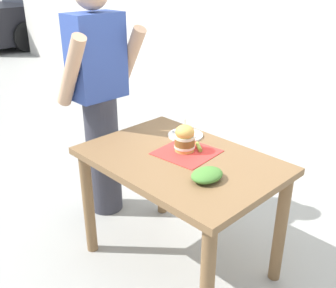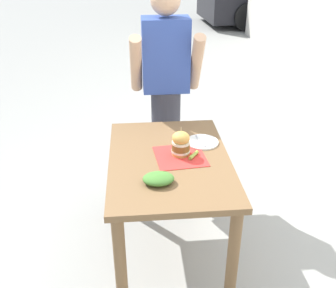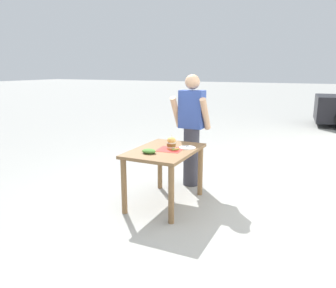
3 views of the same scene
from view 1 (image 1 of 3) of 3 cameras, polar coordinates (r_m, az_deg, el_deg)
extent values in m
plane|color=#9E9E99|center=(2.62, 1.59, -16.76)|extent=(80.00, 80.00, 0.00)
cube|color=brown|center=(2.21, 1.81, -2.42)|extent=(0.76, 1.11, 0.04)
cylinder|color=brown|center=(1.97, 5.68, -20.01)|extent=(0.07, 0.07, 0.71)
cylinder|color=brown|center=(2.39, 15.99, -11.79)|extent=(0.07, 0.07, 0.71)
cylinder|color=brown|center=(2.56, -11.48, -8.53)|extent=(0.07, 0.07, 0.71)
cylinder|color=brown|center=(2.90, -0.86, -3.86)|extent=(0.07, 0.07, 0.71)
cube|color=red|center=(2.26, 2.73, -1.21)|extent=(0.34, 0.34, 0.00)
cylinder|color=gold|center=(2.27, 2.42, -0.72)|extent=(0.11, 0.11, 0.02)
cylinder|color=silver|center=(2.27, 2.42, -0.32)|extent=(0.12, 0.12, 0.01)
cylinder|color=brown|center=(2.25, 2.44, 0.33)|extent=(0.12, 0.12, 0.04)
cylinder|color=silver|center=(2.24, 2.45, 1.00)|extent=(0.11, 0.11, 0.01)
ellipsoid|color=gold|center=(2.23, 2.46, 1.75)|extent=(0.11, 0.11, 0.08)
cylinder|color=#D1B77F|center=(2.21, 2.49, 2.93)|extent=(0.00, 0.00, 0.05)
cylinder|color=#8EA83D|center=(2.30, 4.55, -0.43)|extent=(0.08, 0.09, 0.02)
cylinder|color=white|center=(2.48, 2.54, 1.30)|extent=(0.22, 0.22, 0.01)
cylinder|color=silver|center=(2.46, 2.31, 1.42)|extent=(0.04, 0.17, 0.01)
cylinder|color=silver|center=(2.48, 2.79, 1.60)|extent=(0.03, 0.17, 0.01)
ellipsoid|color=#477F33|center=(1.97, 5.68, -4.49)|extent=(0.18, 0.14, 0.06)
cylinder|color=#33333D|center=(2.94, -9.35, -1.66)|extent=(0.24, 0.24, 0.90)
cube|color=#334C9E|center=(2.70, -10.41, 12.38)|extent=(0.36, 0.22, 0.56)
cylinder|color=tan|center=(2.55, -13.86, 10.18)|extent=(0.09, 0.34, 0.50)
cylinder|color=tan|center=(2.80, -5.67, 12.01)|extent=(0.09, 0.34, 0.50)
cube|color=black|center=(10.75, -16.16, 17.19)|extent=(4.32, 2.03, 0.80)
cylinder|color=black|center=(9.42, -19.93, 14.45)|extent=(0.66, 0.27, 0.64)
cylinder|color=black|center=(10.92, -7.65, 16.83)|extent=(0.66, 0.27, 0.64)
cylinder|color=black|center=(12.17, -12.95, 17.22)|extent=(0.66, 0.27, 0.64)
camera|label=2|loc=(1.47, 83.25, 14.46)|focal=42.00mm
camera|label=3|loc=(3.99, 82.81, 3.95)|focal=35.00mm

